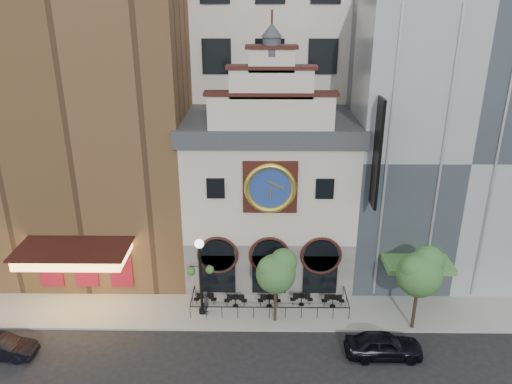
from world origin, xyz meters
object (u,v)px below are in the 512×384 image
Objects in this scene: bistro_1 at (236,300)px; pedestrian at (206,302)px; bistro_2 at (269,300)px; bistro_3 at (301,299)px; bistro_4 at (333,301)px; bistro_0 at (205,299)px; car_left at (2,347)px; lamppost at (200,268)px; tree_left at (277,271)px; tree_right at (420,271)px; car_right at (384,345)px.

bistro_1 is 2.16m from pedestrian.
bistro_1 is at bearing -179.27° from bistro_2.
bistro_4 is (2.17, -0.14, 0.00)m from bistro_3.
bistro_1 is at bearing -4.03° from bistro_0.
pedestrian reaches higher than bistro_4.
car_left is (-11.69, -5.28, 0.05)m from bistro_0.
pedestrian reaches higher than bistro_2.
bistro_0 and bistro_1 have the same top height.
lamppost is 1.09× the size of tree_left.
tree_left is (-4.01, -1.58, 3.31)m from bistro_4.
bistro_4 is at bearing -3.77° from bistro_3.
bistro_0 is 0.39× the size of car_left.
bistro_0 is 0.31× the size of tree_left.
pedestrian is 14.11m from tree_right.
car_left is at bearing -167.70° from tree_left.
tree_right is (11.69, -2.17, 3.73)m from bistro_1.
bistro_4 is (6.76, 0.06, 0.00)m from bistro_1.
pedestrian is 2.64m from lamppost.
bistro_1 is at bearing -66.78° from pedestrian.
tree_right is (4.93, -2.23, 3.73)m from bistro_4.
tree_right is (25.51, 2.96, 3.68)m from car_left.
bistro_2 is 0.28× the size of tree_right.
bistro_2 is at bearing 0.73° from bistro_1.
bistro_3 is 0.34× the size of car_right.
bistro_3 is at bearing 0.48° from bistro_0.
bistro_2 is 5.54m from lamppost.
lamppost reaches higher than car_right.
bistro_2 is at bearing 166.77° from tree_right.
bistro_0 is 1.00× the size of bistro_4.
car_right is at bearing -47.87° from bistro_3.
pedestrian is at bearing -171.03° from bistro_3.
pedestrian is at bearing -79.80° from bistro_0.
tree_left is at bearing -74.10° from car_left.
bistro_0 is 12.83m from car_left.
tree_right is at bearing -79.78° from car_left.
lamppost is at bearing 174.45° from tree_right.
car_left is 12.63m from pedestrian.
tree_left reaches higher than pedestrian.
bistro_2 is 1.00× the size of bistro_3.
lamppost is (11.58, 4.31, 2.96)m from car_left.
tree_right reaches higher than bistro_3.
bistro_1 is 0.28× the size of tree_right.
pedestrian is 0.30× the size of tree_right.
bistro_1 is 3.84m from lamppost.
car_left is 25.94m from tree_right.
car_left is at bearing -159.64° from bistro_1.
lamppost is at bearing -65.98° from car_left.
bistro_4 is 0.31× the size of tree_left.
bistro_3 is 8.37m from tree_right.
pedestrian is (-6.54, -1.03, 0.39)m from bistro_3.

